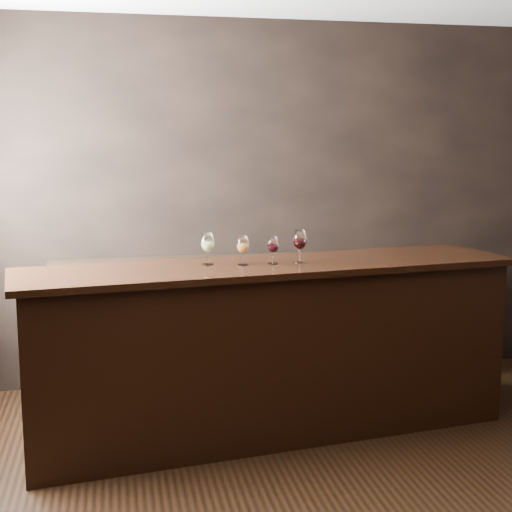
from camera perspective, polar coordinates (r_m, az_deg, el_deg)
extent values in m
plane|color=black|center=(3.92, 9.19, -19.54)|extent=(5.00, 5.00, 0.00)
cube|color=black|center=(5.63, 1.53, 4.26)|extent=(5.00, 0.02, 2.80)
cube|color=black|center=(4.63, 1.19, -7.67)|extent=(3.14, 1.07, 1.08)
cube|color=black|center=(4.50, 1.21, -0.85)|extent=(3.25, 1.16, 0.04)
cube|color=black|center=(5.50, -1.43, -5.35)|extent=(2.80, 0.40, 1.01)
cylinder|color=white|center=(4.46, -3.88, -0.65)|extent=(0.07, 0.07, 0.00)
cylinder|color=white|center=(4.46, -3.88, -0.15)|extent=(0.01, 0.01, 0.08)
ellipsoid|color=white|center=(4.44, -3.89, 1.10)|extent=(0.09, 0.09, 0.12)
cylinder|color=white|center=(4.44, -3.90, 1.79)|extent=(0.06, 0.06, 0.01)
ellipsoid|color=#D4DA77|center=(4.45, -3.89, 0.85)|extent=(0.07, 0.07, 0.06)
cylinder|color=white|center=(4.44, -1.06, -0.69)|extent=(0.07, 0.07, 0.00)
cylinder|color=white|center=(4.43, -1.06, -0.22)|extent=(0.01, 0.01, 0.07)
ellipsoid|color=white|center=(4.42, -1.06, 0.94)|extent=(0.08, 0.08, 0.11)
cylinder|color=white|center=(4.41, -1.06, 1.58)|extent=(0.06, 0.06, 0.01)
ellipsoid|color=#C77526|center=(4.42, -1.06, 0.71)|extent=(0.06, 0.06, 0.05)
cylinder|color=white|center=(4.49, 1.37, -0.59)|extent=(0.06, 0.06, 0.00)
cylinder|color=white|center=(4.48, 1.37, -0.16)|extent=(0.01, 0.01, 0.07)
ellipsoid|color=white|center=(4.47, 1.37, 0.91)|extent=(0.07, 0.07, 0.10)
cylinder|color=white|center=(4.46, 1.38, 1.50)|extent=(0.05, 0.05, 0.01)
ellipsoid|color=black|center=(4.47, 1.37, 0.69)|extent=(0.06, 0.06, 0.05)
cylinder|color=white|center=(4.53, 3.52, -0.51)|extent=(0.07, 0.07, 0.00)
cylinder|color=white|center=(4.52, 3.53, 0.01)|extent=(0.01, 0.01, 0.08)
ellipsoid|color=white|center=(4.51, 3.54, 1.30)|extent=(0.09, 0.09, 0.13)
cylinder|color=white|center=(4.50, 3.55, 2.01)|extent=(0.07, 0.07, 0.01)
ellipsoid|color=black|center=(4.51, 3.54, 1.04)|extent=(0.07, 0.07, 0.06)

